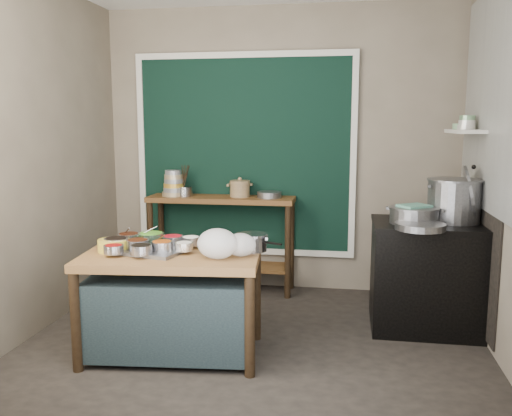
% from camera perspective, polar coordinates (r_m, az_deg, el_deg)
% --- Properties ---
extents(floor, '(3.50, 3.00, 0.02)m').
position_cam_1_polar(floor, '(4.29, -0.22, -14.09)').
color(floor, '#2E2823').
rests_on(floor, ground).
extents(back_wall, '(3.50, 0.02, 2.80)m').
position_cam_1_polar(back_wall, '(5.45, 2.49, 6.09)').
color(back_wall, '#7A6F5E').
rests_on(back_wall, floor).
extents(left_wall, '(0.02, 3.00, 2.80)m').
position_cam_1_polar(left_wall, '(4.60, -22.48, 4.92)').
color(left_wall, '#7A6F5E').
rests_on(left_wall, floor).
extents(right_wall, '(0.02, 3.00, 2.80)m').
position_cam_1_polar(right_wall, '(4.05, 25.21, 4.32)').
color(right_wall, '#7A6F5E').
rests_on(right_wall, floor).
extents(curtain_panel, '(2.10, 0.02, 1.90)m').
position_cam_1_polar(curtain_panel, '(5.47, -1.23, 5.58)').
color(curtain_panel, black).
rests_on(curtain_panel, back_wall).
extents(curtain_frame, '(2.22, 0.03, 2.02)m').
position_cam_1_polar(curtain_frame, '(5.46, -1.25, 5.57)').
color(curtain_frame, beige).
rests_on(curtain_frame, back_wall).
extents(tile_panel, '(0.02, 1.70, 1.70)m').
position_cam_1_polar(tile_panel, '(4.57, 23.42, 10.50)').
color(tile_panel, '#B2B2AA').
rests_on(tile_panel, right_wall).
extents(soot_patch, '(0.01, 1.30, 1.30)m').
position_cam_1_polar(soot_patch, '(4.76, 22.35, -3.47)').
color(soot_patch, black).
rests_on(soot_patch, right_wall).
extents(wall_shelf, '(0.22, 0.70, 0.03)m').
position_cam_1_polar(wall_shelf, '(4.84, 21.18, 7.53)').
color(wall_shelf, beige).
rests_on(wall_shelf, right_wall).
extents(prep_table, '(1.32, 0.84, 0.75)m').
position_cam_1_polar(prep_table, '(4.00, -8.79, -9.99)').
color(prep_table, brown).
rests_on(prep_table, floor).
extents(back_counter, '(1.45, 0.40, 0.95)m').
position_cam_1_polar(back_counter, '(5.44, -3.64, -3.76)').
color(back_counter, brown).
rests_on(back_counter, floor).
extents(stove_block, '(0.90, 0.68, 0.85)m').
position_cam_1_polar(stove_block, '(4.66, 17.71, -6.97)').
color(stove_block, black).
rests_on(stove_block, floor).
extents(stove_top, '(0.92, 0.69, 0.03)m').
position_cam_1_polar(stove_top, '(4.56, 17.96, -1.64)').
color(stove_top, black).
rests_on(stove_top, stove_block).
extents(condiment_tray, '(0.62, 0.50, 0.02)m').
position_cam_1_polar(condiment_tray, '(4.00, -11.28, -4.31)').
color(condiment_tray, gray).
rests_on(condiment_tray, prep_table).
extents(condiment_bowls, '(0.67, 0.52, 0.08)m').
position_cam_1_polar(condiment_bowls, '(4.02, -11.40, -3.59)').
color(condiment_bowls, gray).
rests_on(condiment_bowls, condiment_tray).
extents(yellow_basin, '(0.26, 0.26, 0.09)m').
position_cam_1_polar(yellow_basin, '(4.05, -14.75, -3.81)').
color(yellow_basin, gold).
rests_on(yellow_basin, prep_table).
extents(saucepan, '(0.30, 0.30, 0.13)m').
position_cam_1_polar(saucepan, '(3.93, -0.41, -3.61)').
color(saucepan, gray).
rests_on(saucepan, prep_table).
extents(plastic_bag_a, '(0.35, 0.33, 0.21)m').
position_cam_1_polar(plastic_bag_a, '(3.70, -4.07, -3.76)').
color(plastic_bag_a, white).
rests_on(plastic_bag_a, prep_table).
extents(plastic_bag_b, '(0.22, 0.19, 0.16)m').
position_cam_1_polar(plastic_bag_b, '(3.76, -1.63, -3.89)').
color(plastic_bag_b, white).
rests_on(plastic_bag_b, prep_table).
extents(bowl_stack, '(0.23, 0.23, 0.26)m').
position_cam_1_polar(bowl_stack, '(5.45, -8.63, 2.44)').
color(bowl_stack, tan).
rests_on(bowl_stack, back_counter).
extents(utensil_cup, '(0.20, 0.20, 0.10)m').
position_cam_1_polar(utensil_cup, '(5.43, -7.49, 1.74)').
color(utensil_cup, gray).
rests_on(utensil_cup, back_counter).
extents(ceramic_crock, '(0.28, 0.28, 0.14)m').
position_cam_1_polar(ceramic_crock, '(5.32, -1.71, 1.93)').
color(ceramic_crock, olive).
rests_on(ceramic_crock, back_counter).
extents(wide_bowl, '(0.28, 0.28, 0.06)m').
position_cam_1_polar(wide_bowl, '(5.27, 1.40, 1.41)').
color(wide_bowl, gray).
rests_on(wide_bowl, back_counter).
extents(stock_pot, '(0.57, 0.57, 0.35)m').
position_cam_1_polar(stock_pot, '(4.62, 20.11, 0.75)').
color(stock_pot, gray).
rests_on(stock_pot, stove_top).
extents(pot_lid, '(0.17, 0.47, 0.46)m').
position_cam_1_polar(pot_lid, '(4.66, 21.55, 1.39)').
color(pot_lid, gray).
rests_on(pot_lid, stove_top).
extents(steamer, '(0.49, 0.49, 0.13)m').
position_cam_1_polar(steamer, '(4.46, 16.28, -0.73)').
color(steamer, gray).
rests_on(steamer, stove_top).
extents(green_cloth, '(0.29, 0.28, 0.02)m').
position_cam_1_polar(green_cloth, '(4.45, 16.32, 0.22)').
color(green_cloth, '#519380').
rests_on(green_cloth, steamer).
extents(shallow_pan, '(0.39, 0.39, 0.05)m').
position_cam_1_polar(shallow_pan, '(4.22, 16.90, -1.86)').
color(shallow_pan, gray).
rests_on(shallow_pan, stove_top).
extents(shelf_bowl_stack, '(0.14, 0.14, 0.11)m').
position_cam_1_polar(shelf_bowl_stack, '(4.83, 21.24, 8.34)').
color(shelf_bowl_stack, silver).
rests_on(shelf_bowl_stack, wall_shelf).
extents(shelf_bowl_green, '(0.15, 0.15, 0.05)m').
position_cam_1_polar(shelf_bowl_green, '(5.03, 20.76, 8.04)').
color(shelf_bowl_green, gray).
rests_on(shelf_bowl_green, wall_shelf).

